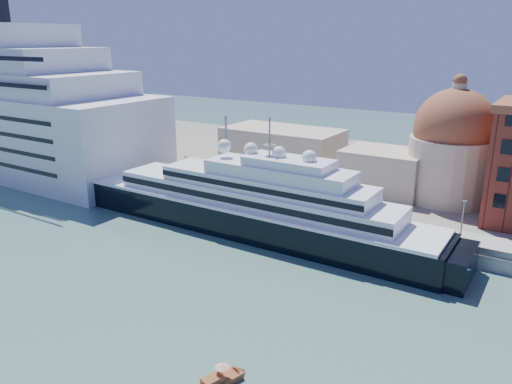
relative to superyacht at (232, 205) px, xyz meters
The scene contains 9 objects.
ground 26.14m from the superyacht, 63.32° to the right, with size 400.00×400.00×0.00m, color #355B56.
quay 16.31m from the superyacht, 43.61° to the left, with size 180.00×10.00×2.50m, color gray.
land 53.39m from the superyacht, 77.47° to the left, with size 260.00×72.00×2.00m, color slate.
quay_fence 13.34m from the superyacht, 29.38° to the left, with size 180.00×0.10×1.20m, color slate.
superyacht is the anchor object (origin of this frame).
service_barge 32.25m from the superyacht, behind, with size 11.01×5.10×2.38m.
water_taxi 48.16m from the superyacht, 56.83° to the right, with size 3.41×5.77×2.60m.
church 39.59m from the superyacht, 62.67° to the left, with size 66.00×18.00×25.50m.
lamp_posts 10.70m from the superyacht, 96.86° to the left, with size 120.80×2.40×18.00m.
Camera 1 is at (42.78, -53.71, 36.50)m, focal length 35.00 mm.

